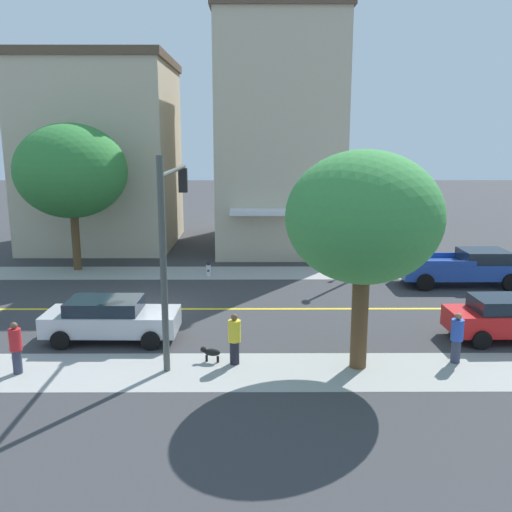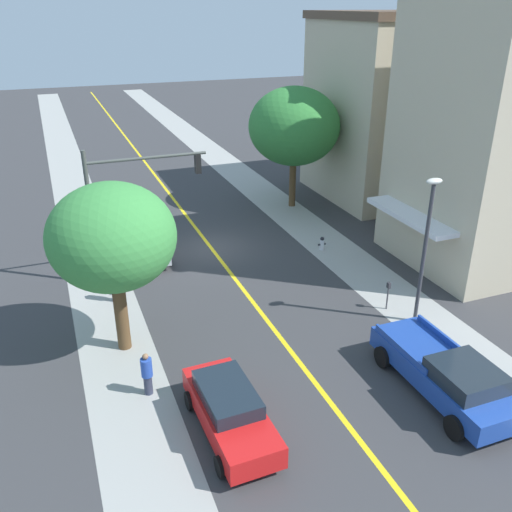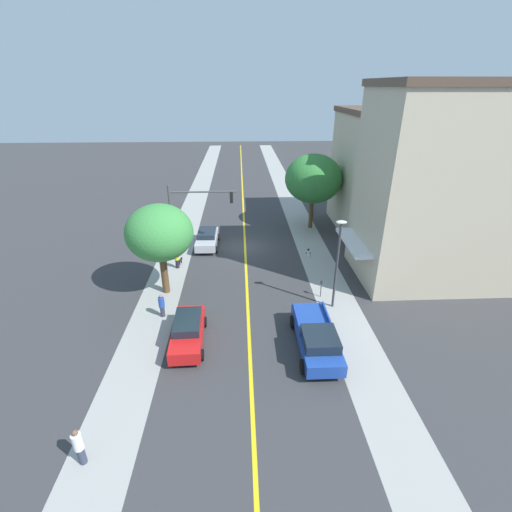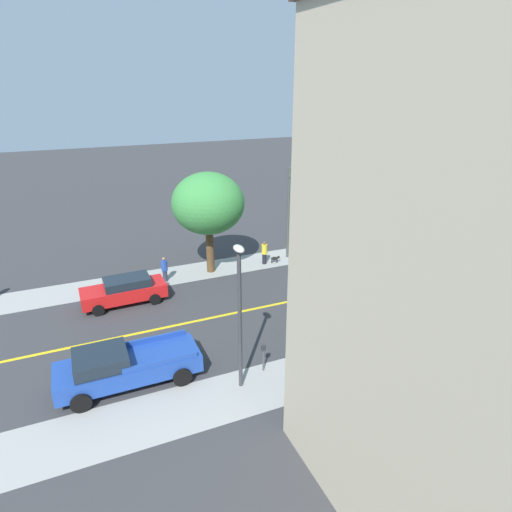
# 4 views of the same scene
# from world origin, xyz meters

# --- Properties ---
(ground_plane) EXTENTS (140.00, 140.00, 0.00)m
(ground_plane) POSITION_xyz_m (0.00, 0.00, 0.00)
(ground_plane) COLOR #38383A
(sidewalk_left) EXTENTS (2.84, 126.00, 0.01)m
(sidewalk_left) POSITION_xyz_m (-6.26, 0.00, 0.00)
(sidewalk_left) COLOR #9E9E99
(sidewalk_left) RESTS_ON ground
(sidewalk_right) EXTENTS (2.84, 126.00, 0.01)m
(sidewalk_right) POSITION_xyz_m (6.26, 0.00, 0.00)
(sidewalk_right) COLOR #9E9E99
(sidewalk_right) RESTS_ON ground
(road_centerline_stripe) EXTENTS (0.20, 126.00, 0.00)m
(road_centerline_stripe) POSITION_xyz_m (0.00, 0.00, 0.00)
(road_centerline_stripe) COLOR yellow
(road_centerline_stripe) RESTS_ON ground
(street_tree_left_near) EXTENTS (4.61, 4.61, 6.63)m
(street_tree_left_near) POSITION_xyz_m (5.93, 7.87, 4.64)
(street_tree_left_near) COLOR brown
(street_tree_left_near) RESTS_ON ground
(fire_hydrant) EXTENTS (0.44, 0.24, 0.76)m
(fire_hydrant) POSITION_xyz_m (-5.57, 2.34, 0.37)
(fire_hydrant) COLOR silver
(fire_hydrant) RESTS_ON ground
(parking_meter) EXTENTS (0.12, 0.18, 1.30)m
(parking_meter) POSITION_xyz_m (-5.26, 9.07, 0.86)
(parking_meter) COLOR #4C4C51
(parking_meter) RESTS_ON ground
(traffic_light_mast) EXTENTS (5.59, 0.32, 6.47)m
(traffic_light_mast) POSITION_xyz_m (4.47, 2.01, 4.30)
(traffic_light_mast) COLOR #474C47
(traffic_light_mast) RESTS_ON ground
(street_lamp) EXTENTS (0.70, 0.36, 6.26)m
(street_lamp) POSITION_xyz_m (-5.83, 10.35, 3.88)
(street_lamp) COLOR #38383D
(street_lamp) RESTS_ON ground
(red_sedan_right_curb) EXTENTS (2.05, 4.69, 1.54)m
(red_sedan_right_curb) POSITION_xyz_m (3.58, 13.73, 0.81)
(red_sedan_right_curb) COLOR red
(red_sedan_right_curb) RESTS_ON ground
(silver_sedan_right_curb) EXTENTS (2.10, 4.61, 1.48)m
(silver_sedan_right_curb) POSITION_xyz_m (3.54, -0.34, 0.79)
(silver_sedan_right_curb) COLOR #B7BABF
(silver_sedan_right_curb) RESTS_ON ground
(blue_pickup_truck) EXTENTS (2.31, 5.83, 1.71)m
(blue_pickup_truck) POSITION_xyz_m (-3.79, 14.73, 0.88)
(blue_pickup_truck) COLOR #1E429E
(blue_pickup_truck) RESTS_ON ground
(pedestrian_yellow_shirt) EXTENTS (0.39, 0.39, 1.64)m
(pedestrian_yellow_shirt) POSITION_xyz_m (5.69, 4.05, 0.85)
(pedestrian_yellow_shirt) COLOR black
(pedestrian_yellow_shirt) RESTS_ON ground
(pedestrian_blue_shirt) EXTENTS (0.39, 0.39, 1.62)m
(pedestrian_blue_shirt) POSITION_xyz_m (5.61, 11.00, 0.84)
(pedestrian_blue_shirt) COLOR #33384C
(pedestrian_blue_shirt) RESTS_ON ground
(pedestrian_red_shirt) EXTENTS (0.36, 0.36, 1.61)m
(pedestrian_red_shirt) POSITION_xyz_m (6.38, -2.44, 0.84)
(pedestrian_red_shirt) COLOR #33384C
(pedestrian_red_shirt) RESTS_ON ground
(small_dog) EXTENTS (0.34, 0.66, 0.49)m
(small_dog) POSITION_xyz_m (5.53, 3.29, 0.32)
(small_dog) COLOR black
(small_dog) RESTS_ON ground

